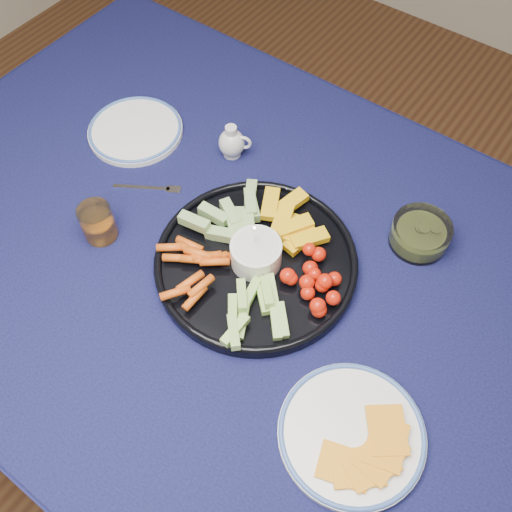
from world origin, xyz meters
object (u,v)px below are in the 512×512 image
Objects in this scene: dining_table at (260,293)px; pickle_bowl at (420,235)px; creamer_pitcher at (232,143)px; side_plate_extra at (135,130)px; crudite_platter at (255,258)px; cheese_plate at (352,433)px; juice_tumbler at (98,224)px.

pickle_bowl reaches higher than dining_table.
creamer_pitcher is 0.23m from side_plate_extra.
pickle_bowl is 0.54× the size of side_plate_extra.
side_plate_extra is (-0.44, 0.13, 0.10)m from dining_table.
crudite_platter is 0.36m from cheese_plate.
dining_table is 7.07× the size of cheese_plate.
dining_table is 21.57× the size of juice_tumbler.
crudite_platter is at bearing -44.23° from creamer_pitcher.
creamer_pitcher reaches higher than dining_table.
juice_tumbler is (-0.08, -0.32, -0.00)m from creamer_pitcher.
pickle_bowl is 0.48× the size of cheese_plate.
creamer_pitcher is at bearing 135.77° from crudite_platter.
cheese_plate is at bearing -35.60° from creamer_pitcher.
dining_table is at bearing -42.89° from creamer_pitcher.
crudite_platter is at bearing -16.66° from side_plate_extra.
creamer_pitcher reaches higher than cheese_plate.
crudite_platter reaches higher than side_plate_extra.
crudite_platter reaches higher than cheese_plate.
cheese_plate reaches higher than dining_table.
creamer_pitcher is at bearing 19.75° from side_plate_extra.
dining_table is at bearing -132.05° from pickle_bowl.
crudite_platter reaches higher than dining_table.
juice_tumbler reaches higher than side_plate_extra.
crudite_platter is at bearing 164.88° from dining_table.
juice_tumbler reaches higher than pickle_bowl.
side_plate_extra is (-0.14, 0.25, -0.02)m from juice_tumbler.
cheese_plate is (0.30, -0.17, 0.10)m from dining_table.
pickle_bowl is (0.44, 0.03, -0.01)m from creamer_pitcher.
creamer_pitcher reaches higher than pickle_bowl.
side_plate_extra is at bearing 163.34° from crudite_platter.
side_plate_extra is at bearing -170.95° from pickle_bowl.
creamer_pitcher reaches higher than juice_tumbler.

